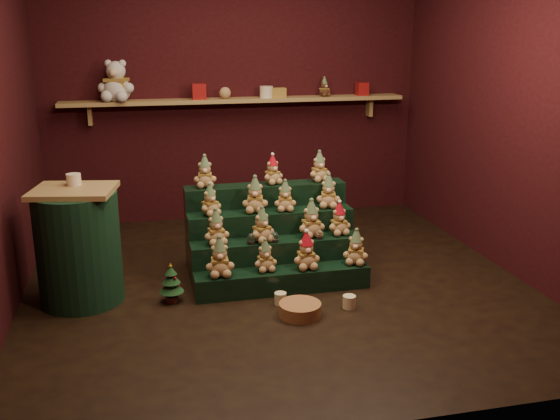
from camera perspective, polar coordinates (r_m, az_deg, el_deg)
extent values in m
plane|color=black|center=(5.17, -0.30, -6.68)|extent=(4.00, 4.00, 0.00)
cube|color=black|center=(6.81, -4.19, 10.98)|extent=(4.00, 0.10, 2.80)
cube|color=black|center=(2.87, 8.72, 3.79)|extent=(4.00, 0.10, 2.80)
cube|color=black|center=(5.62, 20.79, 8.92)|extent=(0.10, 4.00, 2.80)
cube|color=tan|center=(6.64, -3.92, 9.99)|extent=(3.60, 0.26, 0.04)
cube|color=tan|center=(6.66, -16.99, 8.31)|extent=(0.04, 0.12, 0.20)
cube|color=tan|center=(7.11, 8.18, 9.30)|extent=(0.04, 0.12, 0.20)
cube|color=black|center=(4.99, 0.23, -6.46)|extent=(1.40, 0.22, 0.18)
cube|color=black|center=(5.15, -0.33, -4.62)|extent=(1.40, 0.22, 0.36)
cube|color=black|center=(5.32, -0.85, -2.89)|extent=(1.40, 0.22, 0.54)
cube|color=black|center=(5.50, -1.34, -1.28)|extent=(1.40, 0.22, 0.72)
cylinder|color=black|center=(4.99, -2.65, -2.98)|extent=(0.06, 0.06, 0.03)
sphere|color=silver|center=(4.98, -2.66, -2.51)|extent=(0.07, 0.07, 0.07)
cylinder|color=black|center=(5.03, -0.48, -2.83)|extent=(0.06, 0.06, 0.02)
sphere|color=silver|center=(5.01, -0.48, -2.38)|extent=(0.06, 0.06, 0.06)
cylinder|color=black|center=(5.12, 3.60, -2.53)|extent=(0.05, 0.05, 0.02)
sphere|color=silver|center=(5.10, 3.61, -2.14)|extent=(0.06, 0.06, 0.06)
cube|color=tan|center=(4.81, -18.38, 1.69)|extent=(0.66, 0.58, 0.04)
cylinder|color=black|center=(4.94, -17.92, -3.33)|extent=(0.62, 0.62, 0.85)
cylinder|color=beige|center=(4.90, -18.34, 2.67)|extent=(0.11, 0.11, 0.09)
cylinder|color=#4A251A|center=(4.89, -9.83, -8.00)|extent=(0.09, 0.09, 0.05)
cone|color=#12331A|center=(4.85, -9.89, -6.84)|extent=(0.19, 0.19, 0.09)
cone|color=#12331A|center=(4.83, -9.93, -6.12)|extent=(0.14, 0.14, 0.08)
cone|color=#12331A|center=(4.80, -9.97, -5.44)|extent=(0.09, 0.09, 0.07)
cone|color=yellow|center=(4.79, -9.99, -4.92)|extent=(0.03, 0.03, 0.03)
cylinder|color=beige|center=(4.77, 0.04, -8.09)|extent=(0.09, 0.09, 0.09)
cylinder|color=beige|center=(4.74, 6.34, -8.35)|extent=(0.10, 0.10, 0.10)
cylinder|color=#A37042|center=(4.60, 1.84, -9.07)|extent=(0.33, 0.33, 0.10)
cube|color=#A4191A|center=(6.56, -7.44, 10.70)|extent=(0.14, 0.14, 0.16)
cylinder|color=beige|center=(6.67, -1.25, 10.74)|extent=(0.14, 0.14, 0.12)
cube|color=#A4191A|center=(6.96, 7.51, 10.92)|extent=(0.12, 0.12, 0.14)
sphere|color=tan|center=(6.60, -5.05, 10.62)|extent=(0.12, 0.12, 0.12)
cube|color=#CA6E1C|center=(6.70, -0.18, 10.68)|extent=(0.16, 0.10, 0.10)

